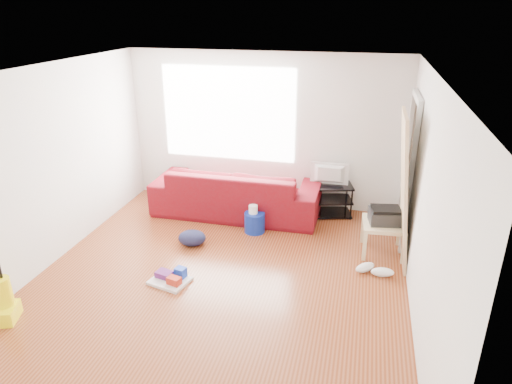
% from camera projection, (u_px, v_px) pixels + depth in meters
% --- Properties ---
extents(room, '(4.51, 5.01, 2.51)m').
position_uv_depth(room, '(226.00, 182.00, 5.27)').
color(room, maroon).
rests_on(room, ground).
extents(sofa, '(2.63, 1.03, 0.77)m').
position_uv_depth(sofa, '(237.00, 213.00, 7.45)').
color(sofa, '#5B0F18').
rests_on(sofa, ground).
extents(tv_stand, '(0.83, 0.60, 0.52)m').
position_uv_depth(tv_stand, '(327.00, 199.00, 7.28)').
color(tv_stand, black).
rests_on(tv_stand, ground).
extents(tv, '(0.60, 0.08, 0.35)m').
position_uv_depth(tv, '(329.00, 175.00, 7.12)').
color(tv, black).
rests_on(tv, tv_stand).
extents(side_table, '(0.59, 0.59, 0.45)m').
position_uv_depth(side_table, '(384.00, 227.00, 6.12)').
color(side_table, tan).
rests_on(side_table, ground).
extents(printer, '(0.46, 0.38, 0.22)m').
position_uv_depth(printer, '(385.00, 216.00, 6.05)').
color(printer, black).
rests_on(printer, side_table).
extents(bucket, '(0.33, 0.33, 0.30)m').
position_uv_depth(bucket, '(255.00, 231.00, 6.83)').
color(bucket, navy).
rests_on(bucket, ground).
extents(toilet_paper, '(0.13, 0.13, 0.12)m').
position_uv_depth(toilet_paper, '(253.00, 219.00, 6.75)').
color(toilet_paper, white).
rests_on(toilet_paper, bucket).
extents(cleaning_tray, '(0.52, 0.46, 0.16)m').
position_uv_depth(cleaning_tray, '(171.00, 278.00, 5.57)').
color(cleaning_tray, silver).
rests_on(cleaning_tray, ground).
extents(backpack, '(0.44, 0.38, 0.21)m').
position_uv_depth(backpack, '(192.00, 245.00, 6.46)').
color(backpack, '#111333').
rests_on(backpack, ground).
extents(sneakers, '(0.51, 0.28, 0.12)m').
position_uv_depth(sneakers, '(374.00, 270.00, 5.73)').
color(sneakers, white).
rests_on(sneakers, ground).
extents(vacuum, '(0.34, 0.37, 1.24)m').
position_uv_depth(vacuum, '(3.00, 301.00, 4.85)').
color(vacuum, yellow).
rests_on(vacuum, ground).
extents(door_panel, '(0.25, 0.79, 1.97)m').
position_uv_depth(door_panel, '(395.00, 260.00, 6.08)').
color(door_panel, tan).
rests_on(door_panel, ground).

